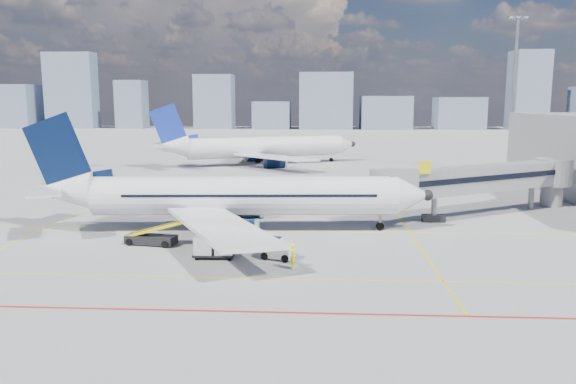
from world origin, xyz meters
name	(u,v)px	position (x,y,z in m)	size (l,w,h in m)	color
ground	(246,254)	(0.00, 0.00, 0.00)	(420.00, 420.00, 0.00)	gray
apron_markings	(231,269)	(-0.58, -3.91, 0.01)	(90.00, 35.12, 0.01)	yellow
jet_bridge	(490,179)	(23.51, 16.91, 3.74)	(23.55, 15.78, 6.30)	gray
floodlight_mast_ne	(514,90)	(38.00, 55.00, 13.59)	(3.20, 0.61, 25.45)	slate
distant_skyline	(298,103)	(-3.22, 190.00, 10.64)	(250.37, 15.90, 31.08)	slate
main_aircraft	(228,196)	(-2.65, 7.79, 3.22)	(37.02, 32.23, 10.88)	silver
second_aircraft	(258,147)	(-5.67, 60.46, 3.22)	(37.27, 31.43, 11.50)	silver
baggage_tug	(277,249)	(2.49, -1.18, 0.78)	(2.65, 2.14, 1.63)	silver
cargo_dolly	(214,246)	(-2.28, -1.27, 0.95)	(3.18, 1.47, 1.73)	black
belt_loader	(153,237)	(-8.13, 2.42, 0.64)	(6.14, 2.40, 2.46)	black
ramp_worker	(293,256)	(3.86, -3.68, 0.94)	(0.69, 0.45, 1.88)	#FCFF1A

